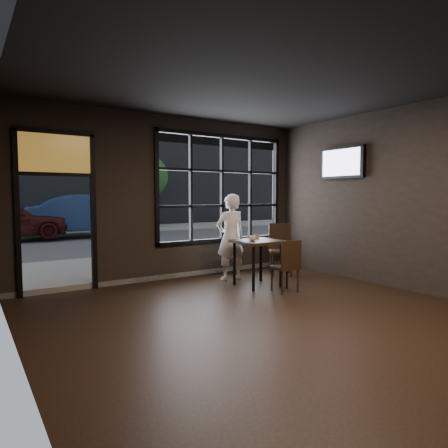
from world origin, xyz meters
TOP-DOWN VIEW (x-y plane):
  - floor at (0.00, 0.00)m, footprint 6.00×7.00m
  - ceiling at (0.00, 0.00)m, footprint 6.00×7.00m
  - wall_left at (-3.00, 0.00)m, footprint 0.04×7.00m
  - wall_right at (3.00, 0.00)m, footprint 0.04×7.00m
  - window_frame at (1.20, 3.50)m, footprint 3.06×0.12m
  - stained_transom at (-2.10, 3.50)m, footprint 1.20×0.06m
  - street_asphalt at (0.00, 24.00)m, footprint 60.00×41.00m
  - building_across at (0.00, 23.00)m, footprint 28.00×12.00m
  - cafe_table at (1.05, 2.07)m, footprint 0.81×0.81m
  - chair_near at (1.16, 1.45)m, footprint 0.43×0.43m
  - chair_window at (2.08, 2.60)m, footprint 0.64×0.64m
  - man at (0.94, 2.79)m, footprint 0.63×0.43m
  - hotdog at (1.16, 2.28)m, footprint 0.21×0.13m
  - cup at (0.88, 2.01)m, footprint 0.13×0.13m
  - tv at (2.93, 1.76)m, footprint 0.12×1.06m
  - navy_car at (0.82, 12.58)m, footprint 4.93×1.98m
  - maroon_car at (-2.23, 12.45)m, footprint 4.34×1.92m
  - tree_right at (4.40, 15.43)m, footprint 2.18×2.18m

SIDE VIEW (x-z plane):
  - street_asphalt at x=0.00m, z-range -0.04..0.00m
  - floor at x=0.00m, z-range -0.02..0.00m
  - cafe_table at x=1.05m, z-range 0.00..0.85m
  - chair_near at x=1.16m, z-range 0.00..0.90m
  - chair_window at x=2.08m, z-range 0.00..1.07m
  - maroon_car at x=-2.23m, z-range 0.10..1.55m
  - man at x=0.94m, z-range 0.00..1.68m
  - hotdog at x=1.16m, z-range 0.84..0.90m
  - cup at x=0.88m, z-range 0.84..0.94m
  - navy_car at x=0.82m, z-range 0.10..1.69m
  - wall_left at x=-3.00m, z-range 0.00..3.20m
  - wall_right at x=3.00m, z-range 0.00..3.20m
  - window_frame at x=1.20m, z-range 0.66..2.94m
  - tv at x=2.93m, z-range 1.99..2.61m
  - stained_transom at x=-2.10m, z-range 2.00..2.70m
  - tree_right at x=4.40m, z-range 0.76..4.48m
  - ceiling at x=0.00m, z-range 3.20..3.22m
  - building_across at x=0.00m, z-range 0.00..15.00m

